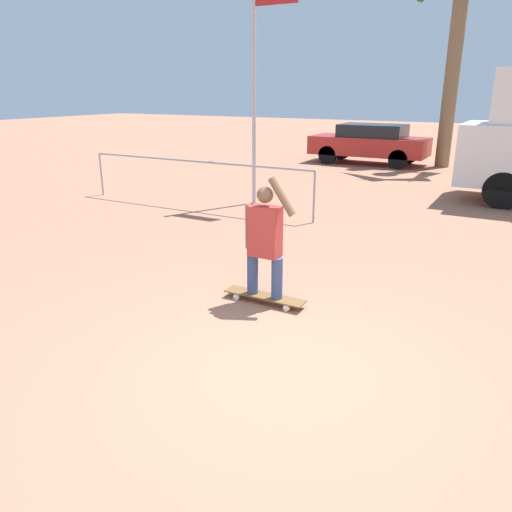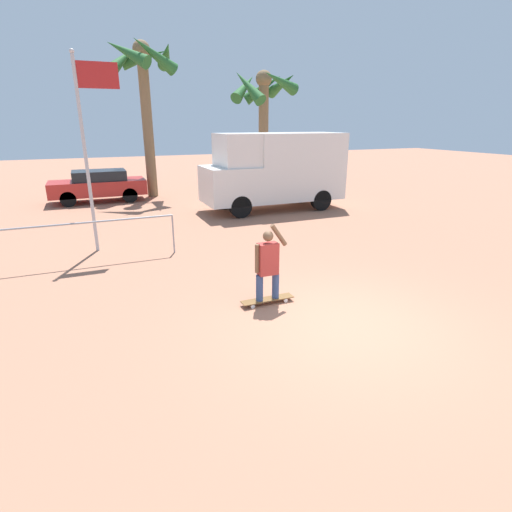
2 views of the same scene
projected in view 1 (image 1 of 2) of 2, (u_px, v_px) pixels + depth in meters
ground_plane at (282, 371)px, 4.80m from camera, size 80.00×80.00×0.00m
skateboard at (265, 297)px, 6.31m from camera, size 1.07×0.24×0.10m
person_skateboarder at (265, 237)px, 6.06m from camera, size 0.67×0.22×1.52m
parked_car_red at (370, 143)px, 17.89m from camera, size 4.09×1.70×1.40m
flagpole at (259, 66)px, 10.85m from camera, size 1.09×0.12×5.12m
plaza_railing_segment at (194, 166)px, 11.16m from camera, size 5.86×0.05×1.08m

